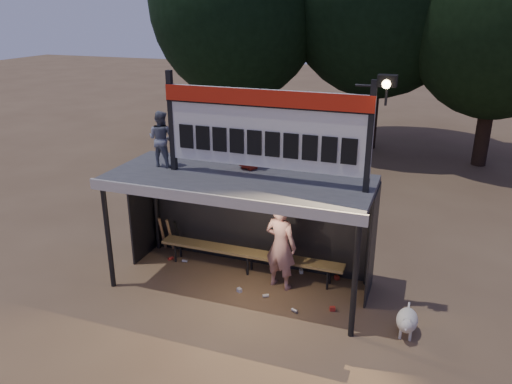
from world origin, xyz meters
The scene contains 12 objects.
ground centered at (0.00, 0.00, 0.00)m, with size 80.00×80.00×0.00m, color brown.
player centered at (0.77, 0.23, 0.91)m, with size 0.66×0.44×1.82m, color silver.
child_a centered at (-1.69, 0.14, 2.87)m, with size 0.54×0.42×1.10m, color slate.
child_b centered at (-0.01, 0.53, 2.84)m, with size 0.51×0.33×1.04m, color maroon.
dugout_shelter centered at (0.00, 0.24, 1.85)m, with size 5.10×2.08×2.32m.
scoreboard_assembly centered at (0.56, -0.01, 3.32)m, with size 4.10×0.27×1.99m.
bench centered at (0.00, 0.55, 0.43)m, with size 4.00×0.35×0.48m.
tree_left centered at (-4.00, 10.00, 5.51)m, with size 6.46×6.46×9.27m.
tree_right centered at (5.00, 10.50, 5.19)m, with size 6.08×6.08×8.72m.
dog centered at (3.29, -0.56, 0.28)m, with size 0.36×0.81×0.49m.
bats centered at (-2.03, 0.82, 0.43)m, with size 0.47×0.33×0.84m.
litter centered at (0.46, 0.17, 0.04)m, with size 3.92×1.56×0.08m.
Camera 1 is at (3.29, -8.20, 5.32)m, focal length 35.00 mm.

